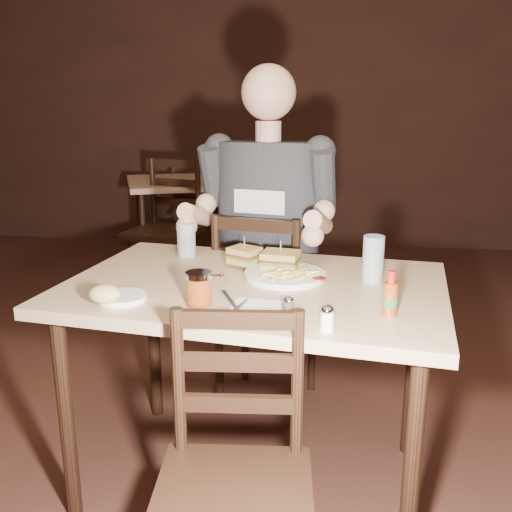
# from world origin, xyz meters

# --- Properties ---
(room_shell) EXTENTS (7.00, 7.00, 7.00)m
(room_shell) POSITION_xyz_m (0.00, 0.00, 1.40)
(room_shell) COLOR black
(room_shell) RESTS_ON ground
(main_table) EXTENTS (1.36, 1.01, 0.77)m
(main_table) POSITION_xyz_m (0.12, -0.13, 0.69)
(main_table) COLOR tan
(main_table) RESTS_ON ground
(bg_table) EXTENTS (1.03, 1.03, 0.77)m
(bg_table) POSITION_xyz_m (-0.76, 2.37, 0.68)
(bg_table) COLOR tan
(bg_table) RESTS_ON ground
(chair_far) EXTENTS (0.50, 0.54, 0.91)m
(chair_far) POSITION_xyz_m (0.11, 0.45, 0.46)
(chair_far) COLOR black
(chair_far) RESTS_ON ground
(chair_near) EXTENTS (0.42, 0.46, 0.85)m
(chair_near) POSITION_xyz_m (0.14, -0.76, 0.42)
(chair_near) COLOR black
(chair_near) RESTS_ON ground
(bg_chair_far) EXTENTS (0.39, 0.43, 0.84)m
(bg_chair_far) POSITION_xyz_m (-0.76, 2.92, 0.42)
(bg_chair_far) COLOR black
(bg_chair_far) RESTS_ON ground
(bg_chair_near) EXTENTS (0.54, 0.58, 0.97)m
(bg_chair_near) POSITION_xyz_m (-0.76, 1.82, 0.48)
(bg_chair_near) COLOR black
(bg_chair_near) RESTS_ON ground
(diner) EXTENTS (0.68, 0.58, 1.04)m
(diner) POSITION_xyz_m (0.10, 0.40, 0.99)
(diner) COLOR #333639
(diner) RESTS_ON chair_far
(dinner_plate) EXTENTS (0.31, 0.31, 0.02)m
(dinner_plate) POSITION_xyz_m (0.22, -0.06, 0.78)
(dinner_plate) COLOR white
(dinner_plate) RESTS_ON main_table
(sandwich_left) EXTENTS (0.13, 0.13, 0.09)m
(sandwich_left) POSITION_xyz_m (0.06, 0.05, 0.83)
(sandwich_left) COLOR gold
(sandwich_left) RESTS_ON dinner_plate
(sandwich_right) EXTENTS (0.14, 0.12, 0.11)m
(sandwich_right) POSITION_xyz_m (0.20, 0.01, 0.84)
(sandwich_right) COLOR gold
(sandwich_right) RESTS_ON dinner_plate
(fries_pile) EXTENTS (0.26, 0.20, 0.04)m
(fries_pile) POSITION_xyz_m (0.23, -0.10, 0.80)
(fries_pile) COLOR #DAC761
(fries_pile) RESTS_ON dinner_plate
(ketchup_dollop) EXTENTS (0.05, 0.05, 0.01)m
(ketchup_dollop) POSITION_xyz_m (0.34, -0.12, 0.79)
(ketchup_dollop) COLOR maroon
(ketchup_dollop) RESTS_ON dinner_plate
(glass_left) EXTENTS (0.08, 0.08, 0.13)m
(glass_left) POSITION_xyz_m (-0.19, 0.18, 0.84)
(glass_left) COLOR silver
(glass_left) RESTS_ON main_table
(glass_right) EXTENTS (0.08, 0.08, 0.16)m
(glass_right) POSITION_xyz_m (0.51, -0.07, 0.85)
(glass_right) COLOR silver
(glass_right) RESTS_ON main_table
(hot_sauce) EXTENTS (0.05, 0.05, 0.13)m
(hot_sauce) POSITION_xyz_m (0.54, -0.38, 0.84)
(hot_sauce) COLOR #86340F
(hot_sauce) RESTS_ON main_table
(salt_shaker) EXTENTS (0.04, 0.04, 0.07)m
(salt_shaker) POSITION_xyz_m (0.36, -0.52, 0.80)
(salt_shaker) COLOR white
(salt_shaker) RESTS_ON main_table
(pepper_shaker) EXTENTS (0.03, 0.03, 0.06)m
(pepper_shaker) POSITION_xyz_m (0.25, -0.43, 0.80)
(pepper_shaker) COLOR #38332D
(pepper_shaker) RESTS_ON main_table
(syrup_dispenser) EXTENTS (0.09, 0.09, 0.10)m
(syrup_dispenser) POSITION_xyz_m (-0.02, -0.36, 0.82)
(syrup_dispenser) COLOR #86340F
(syrup_dispenser) RESTS_ON main_table
(napkin) EXTENTS (0.16, 0.15, 0.00)m
(napkin) POSITION_xyz_m (0.15, -0.36, 0.77)
(napkin) COLOR white
(napkin) RESTS_ON main_table
(knife) EXTENTS (0.10, 0.20, 0.01)m
(knife) POSITION_xyz_m (0.07, -0.33, 0.78)
(knife) COLOR silver
(knife) RESTS_ON napkin
(fork) EXTENTS (0.05, 0.16, 0.01)m
(fork) POSITION_xyz_m (0.10, -0.39, 0.78)
(fork) COLOR silver
(fork) RESTS_ON napkin
(side_plate) EXTENTS (0.17, 0.17, 0.01)m
(side_plate) POSITION_xyz_m (-0.26, -0.35, 0.78)
(side_plate) COLOR white
(side_plate) RESTS_ON main_table
(bread_roll) EXTENTS (0.11, 0.09, 0.06)m
(bread_roll) POSITION_xyz_m (-0.29, -0.41, 0.81)
(bread_roll) COLOR tan
(bread_roll) RESTS_ON side_plate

